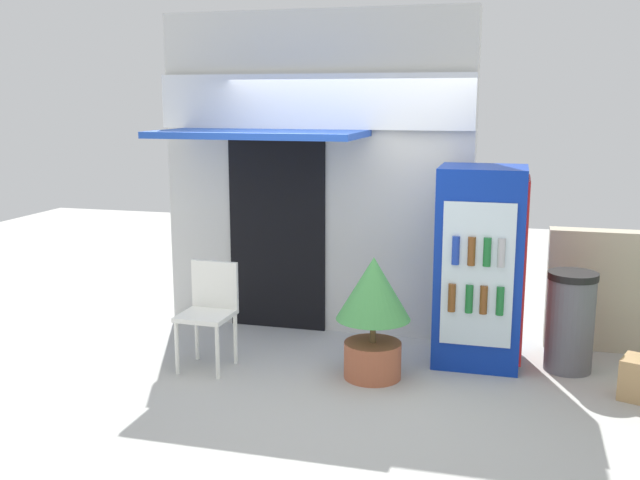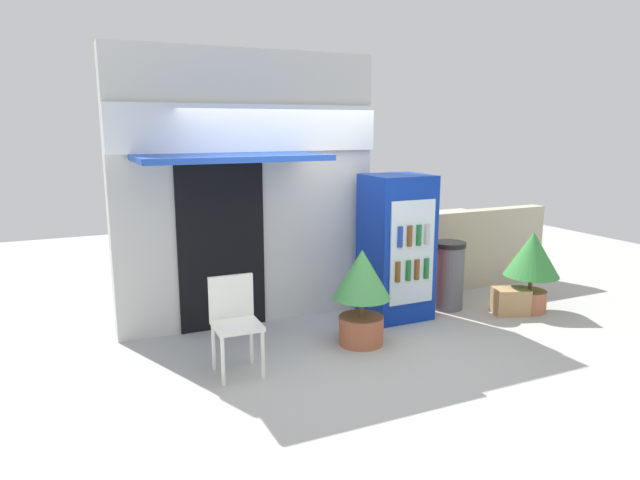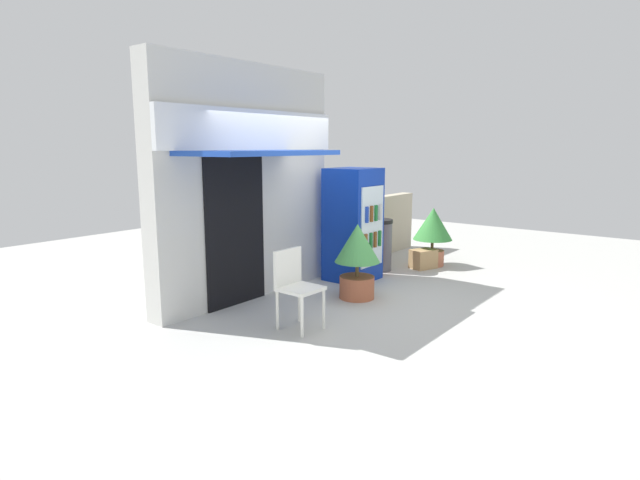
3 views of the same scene
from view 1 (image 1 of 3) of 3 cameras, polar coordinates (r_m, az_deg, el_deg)
ground at (r=6.20m, az=-0.01°, el=-10.93°), size 16.00×16.00×0.00m
storefront_building at (r=7.27m, az=-0.47°, el=5.43°), size 3.10×1.31×3.15m
drink_cooler at (r=6.52m, az=12.48°, el=-2.02°), size 0.76×0.74×1.75m
plastic_chair at (r=6.42m, az=-8.64°, el=-5.15°), size 0.44×0.44×0.92m
potted_plant_near_shop at (r=6.07m, az=4.20°, el=-5.27°), size 0.62×0.62×1.04m
trash_bin at (r=6.63m, az=19.03°, el=-6.06°), size 0.42×0.42×0.87m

